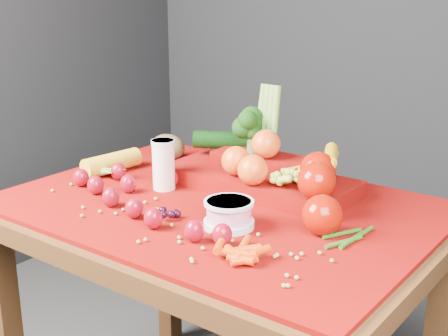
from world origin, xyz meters
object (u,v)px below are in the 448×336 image
Objects in this scene: milk_glass at (163,163)px; yogurt_bowl at (229,213)px; produce_mound at (271,170)px; table at (219,242)px.

yogurt_bowl is at bearing -20.27° from milk_glass.
produce_mound reaches higher than yogurt_bowl.
produce_mound is at bearing 68.09° from table.
yogurt_bowl is 0.20× the size of produce_mound.
table is 9.44× the size of yogurt_bowl.
table is at bearing 135.33° from yogurt_bowl.
produce_mound reaches higher than table.
table is at bearing -0.04° from milk_glass.
milk_glass reaches higher than yogurt_bowl.
milk_glass is at bearing 179.96° from table.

